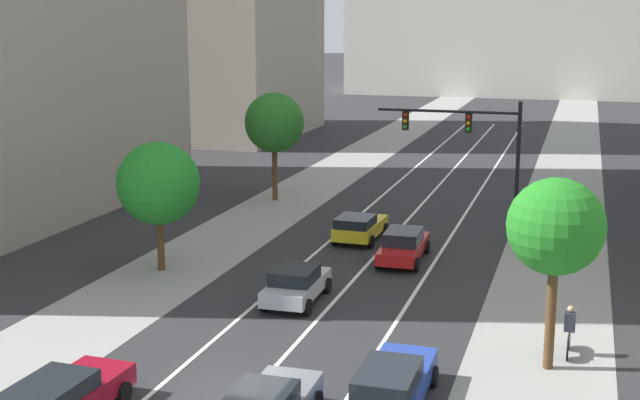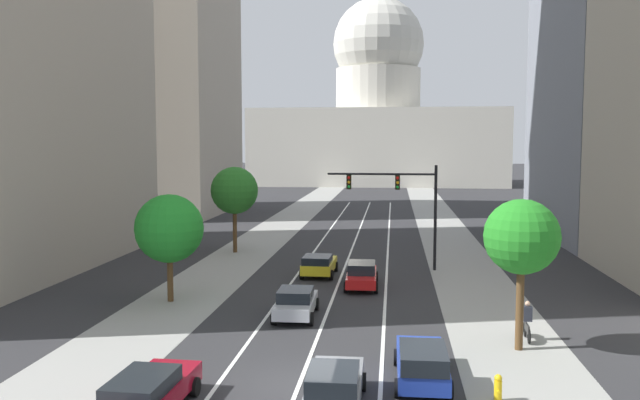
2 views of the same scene
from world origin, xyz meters
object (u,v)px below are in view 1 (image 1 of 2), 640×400
capitol_building (528,1)px  car_blue (393,383)px  car_crimson (60,399)px  cyclist (569,331)px  street_tree_near_left (274,123)px  traffic_signal_mast (474,141)px  street_tree_mid_left (158,184)px  car_yellow (359,227)px  car_red (403,245)px  car_silver (296,284)px  street_tree_mid_right (556,228)px

capitol_building → car_blue: capitol_building is taller
car_crimson → cyclist: size_ratio=2.81×
cyclist → street_tree_near_left: street_tree_near_left is taller
car_crimson → traffic_signal_mast: bearing=-16.2°
car_crimson → street_tree_mid_left: size_ratio=0.83×
car_yellow → street_tree_near_left: street_tree_near_left is taller
capitol_building → car_red: size_ratio=10.47×
capitol_building → car_blue: bearing=-87.8°
cyclist → street_tree_mid_left: street_tree_mid_left is taller
car_silver → car_red: size_ratio=0.89×
car_yellow → car_silver: car_silver is taller
cyclist → capitol_building: bearing=6.7°
car_red → street_tree_near_left: bearing=41.7°
car_blue → street_tree_mid_right: size_ratio=0.75×
car_crimson → street_tree_mid_right: (12.77, 8.04, 3.91)m
car_red → cyclist: (7.62, -9.64, 0.09)m
car_silver → street_tree_mid_right: size_ratio=0.67×
car_blue → car_red: size_ratio=1.00×
car_yellow → street_tree_mid_right: bearing=-143.2°
capitol_building → car_yellow: 93.96m
car_silver → cyclist: size_ratio=2.44×
car_blue → street_tree_near_left: 29.87m
capitol_building → car_crimson: bearing=-92.1°
capitol_building → car_crimson: 115.82m
car_yellow → street_tree_mid_right: street_tree_mid_right is taller
capitol_building → cyclist: size_ratio=28.79×
car_silver → street_tree_near_left: (-7.49, 18.20, 4.06)m
capitol_building → traffic_signal_mast: 90.90m
car_silver → street_tree_near_left: size_ratio=0.63×
car_silver → street_tree_mid_left: size_ratio=0.73×
car_crimson → car_blue: (8.62, 3.65, 0.04)m
street_tree_mid_left → car_silver: bearing=-19.0°
car_yellow → car_silver: bearing=-178.6°
car_silver → traffic_signal_mast: (5.27, 12.69, 4.21)m
car_yellow → street_tree_mid_right: (9.90, -13.92, 3.93)m
car_yellow → car_blue: 19.18m
car_crimson → car_blue: size_ratio=1.02×
car_crimson → car_silver: bearing=-11.5°
street_tree_near_left → car_silver: bearing=-67.6°
traffic_signal_mast → street_tree_near_left: size_ratio=1.10×
car_yellow → car_red: (2.88, -2.92, 0.01)m
street_tree_near_left → traffic_signal_mast: bearing=-23.4°
capitol_building → street_tree_mid_right: capitol_building is taller
capitol_building → car_crimson: size_ratio=10.26×
capitol_building → cyclist: 106.78m
capitol_building → car_red: bearing=-89.1°
car_blue → car_red: 15.65m
car_red → street_tree_near_left: size_ratio=0.71×
street_tree_mid_right → street_tree_near_left: 28.12m
traffic_signal_mast → street_tree_mid_left: 16.14m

